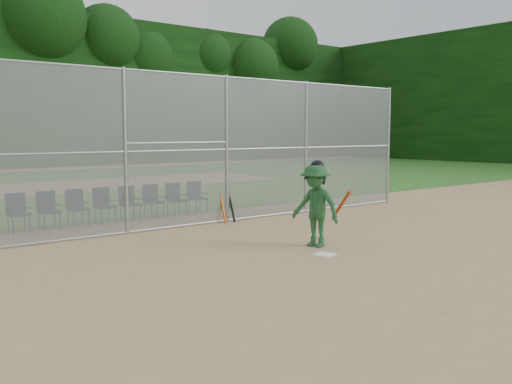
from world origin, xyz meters
TOP-DOWN VIEW (x-y plane):
  - ground at (0.00, 0.00)m, footprint 100.00×100.00m
  - grass_strip at (0.00, 18.00)m, footprint 100.00×100.00m
  - dirt_patch_far at (0.00, 18.00)m, footprint 24.00×24.00m
  - backstop_fence at (0.00, 5.00)m, footprint 16.09×0.09m
  - treeline at (0.00, 20.00)m, footprint 81.00×60.00m
  - home_plate at (0.01, 0.33)m, footprint 0.47×0.47m
  - batter_at_plate at (0.47, 1.04)m, footprint 0.95×1.35m
  - water_cooler at (4.58, 5.31)m, footprint 0.30×0.30m
  - spare_bats at (0.96, 4.94)m, footprint 0.36×0.33m
  - chair_1 at (-3.96, 6.91)m, footprint 0.54×0.52m
  - chair_2 at (-3.21, 6.91)m, footprint 0.54×0.52m
  - chair_3 at (-2.45, 6.91)m, footprint 0.54×0.52m
  - chair_4 at (-1.70, 6.91)m, footprint 0.54×0.52m
  - chair_5 at (-0.95, 6.91)m, footprint 0.54×0.52m
  - chair_6 at (-0.20, 6.91)m, footprint 0.54×0.52m
  - chair_7 at (0.56, 6.91)m, footprint 0.54×0.52m
  - chair_8 at (1.31, 6.91)m, footprint 0.54×0.52m

SIDE VIEW (x-z plane):
  - ground at x=0.00m, z-range 0.00..0.00m
  - grass_strip at x=0.00m, z-range 0.01..0.01m
  - home_plate at x=0.01m, z-range 0.00..0.02m
  - dirt_patch_far at x=0.00m, z-range 0.01..0.01m
  - water_cooler at x=4.58m, z-range 0.00..0.38m
  - spare_bats at x=0.96m, z-range 0.00..0.83m
  - chair_1 at x=-3.96m, z-range 0.00..0.96m
  - chair_2 at x=-3.21m, z-range 0.00..0.96m
  - chair_3 at x=-2.45m, z-range 0.00..0.96m
  - chair_4 at x=-1.70m, z-range 0.00..0.96m
  - chair_5 at x=-0.95m, z-range 0.00..0.96m
  - chair_6 at x=-0.20m, z-range 0.00..0.96m
  - chair_7 at x=0.56m, z-range 0.00..0.96m
  - chair_8 at x=1.31m, z-range 0.00..0.96m
  - batter_at_plate at x=0.47m, z-range -0.03..1.84m
  - backstop_fence at x=0.00m, z-range 0.07..4.07m
  - treeline at x=0.00m, z-range 0.00..11.00m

